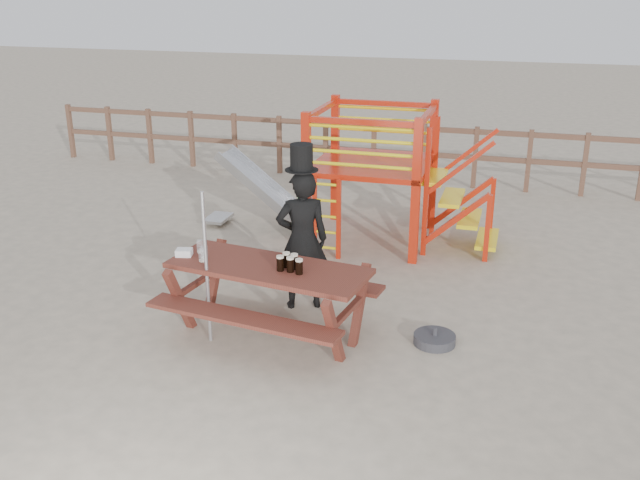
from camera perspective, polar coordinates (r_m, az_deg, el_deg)
The scene contains 10 objects.
ground at distance 8.13m, azimuth -2.90°, elevation -8.20°, with size 60.00×60.00×0.00m, color #B9A88F.
back_fence at distance 14.29m, azimuth 6.30°, elevation 7.49°, with size 15.09×0.09×1.20m.
playground_fort at distance 10.93m, azimuth 3.78°, elevation 5.40°, with size 4.71×1.84×2.10m.
picnic_table at distance 8.05m, azimuth -4.10°, elevation -4.17°, with size 2.43×1.84×0.87m.
man_with_hat at distance 8.63m, azimuth -1.43°, elevation 0.29°, with size 0.75×0.64×2.06m.
metal_pole at distance 7.89m, azimuth -9.06°, elevation -2.29°, with size 0.04×0.04×1.76m, color #B2B2B7.
parasol_base at distance 8.18m, azimuth 9.15°, elevation -7.83°, with size 0.47×0.47×0.20m.
paper_bag at distance 8.32m, azimuth -10.82°, elevation -0.98°, with size 0.18×0.14×0.08m, color white.
stout_pints at distance 7.76m, azimuth -2.41°, elevation -1.85°, with size 0.31×0.23×0.17m.
empty_glasses at distance 8.22m, azimuth -9.41°, elevation -0.94°, with size 0.22×0.32×0.15m.
Camera 1 is at (2.39, -6.73, 3.88)m, focal length 40.00 mm.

